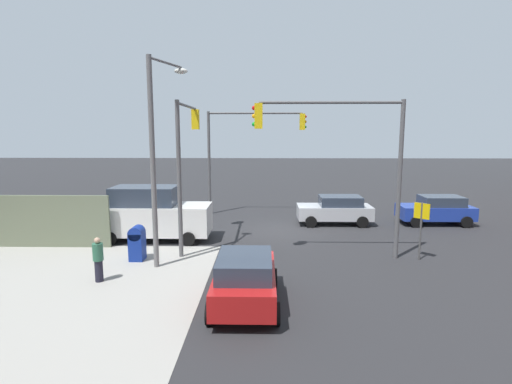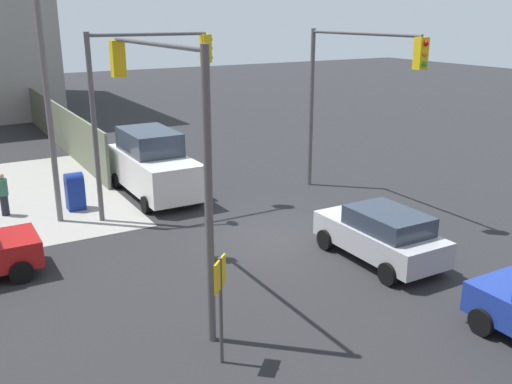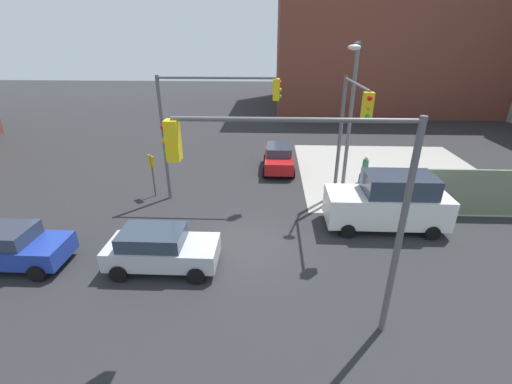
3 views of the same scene
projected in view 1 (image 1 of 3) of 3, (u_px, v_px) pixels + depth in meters
name	position (u px, v px, depth m)	size (l,w,h in m)	color
ground_plane	(283.00, 231.00, 21.24)	(120.00, 120.00, 0.00)	#28282B
sidewalk_corner	(9.00, 300.00, 12.52)	(12.00, 12.00, 0.01)	#9E9B93
traffic_signal_nw_corner	(342.00, 146.00, 16.05)	(6.10, 0.36, 6.50)	#59595B
traffic_signal_se_corner	(247.00, 141.00, 25.03)	(6.22, 0.36, 6.50)	#59595B
traffic_signal_ne_corner	(186.00, 147.00, 17.90)	(0.36, 4.60, 6.50)	#59595B
street_lamp_corner	(157.00, 146.00, 15.26)	(1.07, 2.58, 8.00)	slate
warning_sign_two_way	(421.00, 221.00, 16.22)	(0.48, 0.48, 2.40)	#4C4C4C
mailbox_blue	(137.00, 242.00, 16.31)	(0.56, 0.64, 1.43)	navy
sedan_blue	(436.00, 210.00, 22.75)	(4.03, 2.02, 1.62)	#1E389E
sedan_silver	(336.00, 209.00, 22.76)	(4.16, 2.02, 1.62)	#B7BABF
coupe_red	(245.00, 278.00, 12.05)	(2.02, 3.98, 1.62)	#B21919
van_white_delivery	(152.00, 214.00, 19.40)	(5.40, 2.32, 2.62)	white
pedestrian_crossing	(98.00, 259.00, 13.94)	(0.36, 0.36, 1.60)	#2D664C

